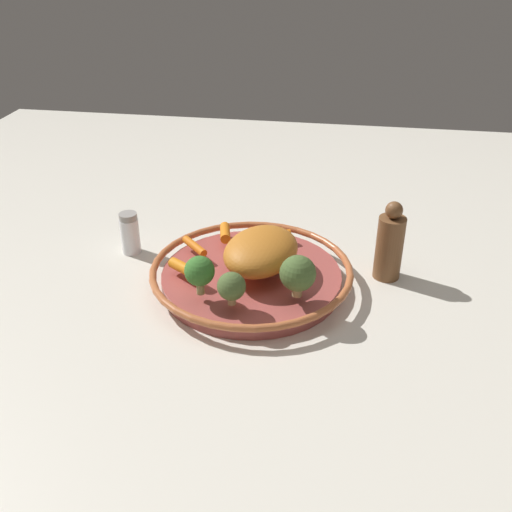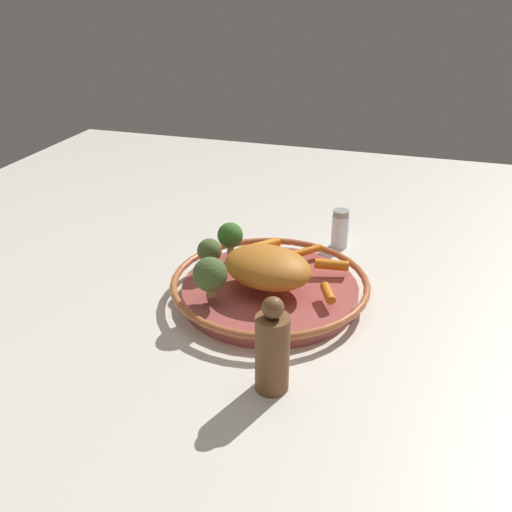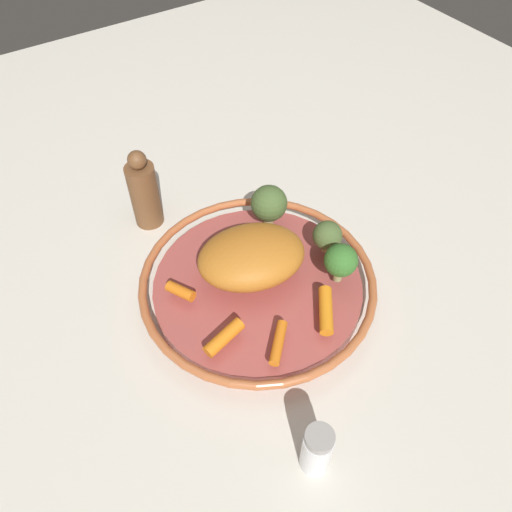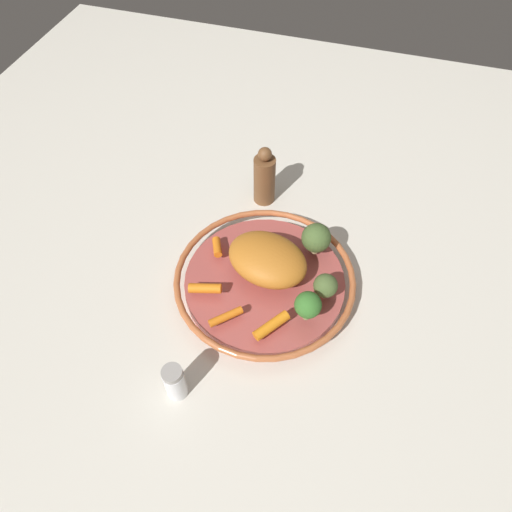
{
  "view_description": "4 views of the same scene",
  "coord_description": "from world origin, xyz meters",
  "px_view_note": "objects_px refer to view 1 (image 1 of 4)",
  "views": [
    {
      "loc": [
        0.84,
        0.14,
        0.55
      ],
      "look_at": [
        0.01,
        0.01,
        0.07
      ],
      "focal_mm": 41.17,
      "sensor_mm": 36.0,
      "label": 1
    },
    {
      "loc": [
        -0.23,
        0.84,
        0.52
      ],
      "look_at": [
        0.03,
        -0.0,
        0.08
      ],
      "focal_mm": 40.3,
      "sensor_mm": 36.0,
      "label": 2
    },
    {
      "loc": [
        -0.25,
        -0.38,
        0.62
      ],
      "look_at": [
        0.02,
        0.03,
        0.05
      ],
      "focal_mm": 35.78,
      "sensor_mm": 36.0,
      "label": 3
    },
    {
      "loc": [
        0.13,
        -0.49,
        0.77
      ],
      "look_at": [
        -0.02,
        0.02,
        0.06
      ],
      "focal_mm": 33.09,
      "sensor_mm": 36.0,
      "label": 4
    }
  ],
  "objects_px": {
    "broccoli_floret_small": "(298,274)",
    "broccoli_floret_mid": "(200,272)",
    "serving_bowl": "(251,275)",
    "baby_carrot_left": "(225,233)",
    "salt_shaker": "(130,233)",
    "baby_carrot_center": "(195,246)",
    "broccoli_floret_edge": "(231,287)",
    "pepper_mill": "(390,245)",
    "baby_carrot_right": "(185,269)",
    "baby_carrot_near_rim": "(279,234)",
    "roast_chicken_piece": "(261,251)"
  },
  "relations": [
    {
      "from": "baby_carrot_left",
      "to": "serving_bowl",
      "type": "bearing_deg",
      "value": 34.47
    },
    {
      "from": "baby_carrot_center",
      "to": "broccoli_floret_mid",
      "type": "relative_size",
      "value": 0.97
    },
    {
      "from": "baby_carrot_center",
      "to": "broccoli_floret_edge",
      "type": "xyz_separation_m",
      "value": [
        0.16,
        0.1,
        0.02
      ]
    },
    {
      "from": "baby_carrot_center",
      "to": "broccoli_floret_mid",
      "type": "xyz_separation_m",
      "value": [
        0.13,
        0.04,
        0.03
      ]
    },
    {
      "from": "serving_bowl",
      "to": "baby_carrot_near_rim",
      "type": "bearing_deg",
      "value": 162.81
    },
    {
      "from": "baby_carrot_right",
      "to": "baby_carrot_near_rim",
      "type": "relative_size",
      "value": 1.62
    },
    {
      "from": "roast_chicken_piece",
      "to": "broccoli_floret_mid",
      "type": "xyz_separation_m",
      "value": [
        0.09,
        -0.08,
        0.01
      ]
    },
    {
      "from": "pepper_mill",
      "to": "broccoli_floret_small",
      "type": "bearing_deg",
      "value": -45.03
    },
    {
      "from": "baby_carrot_left",
      "to": "broccoli_floret_mid",
      "type": "relative_size",
      "value": 0.92
    },
    {
      "from": "baby_carrot_near_rim",
      "to": "baby_carrot_center",
      "type": "bearing_deg",
      "value": -64.64
    },
    {
      "from": "baby_carrot_right",
      "to": "baby_carrot_near_rim",
      "type": "xyz_separation_m",
      "value": [
        -0.15,
        0.14,
        -0.0
      ]
    },
    {
      "from": "salt_shaker",
      "to": "baby_carrot_center",
      "type": "bearing_deg",
      "value": 73.25
    },
    {
      "from": "baby_carrot_right",
      "to": "broccoli_floret_edge",
      "type": "relative_size",
      "value": 1.29
    },
    {
      "from": "broccoli_floret_edge",
      "to": "broccoli_floret_small",
      "type": "relative_size",
      "value": 0.78
    },
    {
      "from": "serving_bowl",
      "to": "baby_carrot_center",
      "type": "distance_m",
      "value": 0.12
    },
    {
      "from": "baby_carrot_near_rim",
      "to": "broccoli_floret_edge",
      "type": "bearing_deg",
      "value": -11.2
    },
    {
      "from": "broccoli_floret_small",
      "to": "broccoli_floret_mid",
      "type": "relative_size",
      "value": 1.06
    },
    {
      "from": "baby_carrot_right",
      "to": "broccoli_floret_mid",
      "type": "xyz_separation_m",
      "value": [
        0.05,
        0.04,
        0.03
      ]
    },
    {
      "from": "baby_carrot_center",
      "to": "baby_carrot_left",
      "type": "bearing_deg",
      "value": 141.55
    },
    {
      "from": "broccoli_floret_small",
      "to": "salt_shaker",
      "type": "xyz_separation_m",
      "value": [
        -0.16,
        -0.33,
        -0.04
      ]
    },
    {
      "from": "pepper_mill",
      "to": "roast_chicken_piece",
      "type": "bearing_deg",
      "value": -72.08
    },
    {
      "from": "baby_carrot_left",
      "to": "broccoli_floret_mid",
      "type": "distance_m",
      "value": 0.19
    },
    {
      "from": "pepper_mill",
      "to": "baby_carrot_left",
      "type": "bearing_deg",
      "value": -95.17
    },
    {
      "from": "serving_bowl",
      "to": "baby_carrot_near_rim",
      "type": "distance_m",
      "value": 0.12
    },
    {
      "from": "broccoli_floret_edge",
      "to": "pepper_mill",
      "type": "height_order",
      "value": "pepper_mill"
    },
    {
      "from": "baby_carrot_right",
      "to": "baby_carrot_left",
      "type": "height_order",
      "value": "same"
    },
    {
      "from": "baby_carrot_right",
      "to": "baby_carrot_near_rim",
      "type": "bearing_deg",
      "value": 137.42
    },
    {
      "from": "serving_bowl",
      "to": "baby_carrot_right",
      "type": "distance_m",
      "value": 0.12
    },
    {
      "from": "baby_carrot_near_rim",
      "to": "salt_shaker",
      "type": "xyz_separation_m",
      "value": [
        0.03,
        -0.28,
        -0.01
      ]
    },
    {
      "from": "broccoli_floret_mid",
      "to": "baby_carrot_right",
      "type": "bearing_deg",
      "value": -143.59
    },
    {
      "from": "roast_chicken_piece",
      "to": "broccoli_floret_mid",
      "type": "bearing_deg",
      "value": -40.7
    },
    {
      "from": "baby_carrot_left",
      "to": "baby_carrot_near_rim",
      "type": "height_order",
      "value": "baby_carrot_left"
    },
    {
      "from": "baby_carrot_center",
      "to": "baby_carrot_near_rim",
      "type": "distance_m",
      "value": 0.16
    },
    {
      "from": "baby_carrot_right",
      "to": "baby_carrot_left",
      "type": "xyz_separation_m",
      "value": [
        -0.14,
        0.04,
        -0.0
      ]
    },
    {
      "from": "baby_carrot_right",
      "to": "baby_carrot_left",
      "type": "relative_size",
      "value": 1.16
    },
    {
      "from": "baby_carrot_left",
      "to": "salt_shaker",
      "type": "distance_m",
      "value": 0.18
    },
    {
      "from": "broccoli_floret_mid",
      "to": "salt_shaker",
      "type": "distance_m",
      "value": 0.25
    },
    {
      "from": "broccoli_floret_small",
      "to": "baby_carrot_left",
      "type": "bearing_deg",
      "value": -138.75
    },
    {
      "from": "broccoli_floret_small",
      "to": "serving_bowl",
      "type": "bearing_deg",
      "value": -131.92
    },
    {
      "from": "broccoli_floret_small",
      "to": "pepper_mill",
      "type": "relative_size",
      "value": 0.48
    },
    {
      "from": "baby_carrot_center",
      "to": "pepper_mill",
      "type": "height_order",
      "value": "pepper_mill"
    },
    {
      "from": "broccoli_floret_small",
      "to": "broccoli_floret_mid",
      "type": "distance_m",
      "value": 0.15
    },
    {
      "from": "serving_bowl",
      "to": "broccoli_floret_edge",
      "type": "height_order",
      "value": "broccoli_floret_edge"
    },
    {
      "from": "broccoli_floret_small",
      "to": "pepper_mill",
      "type": "xyz_separation_m",
      "value": [
        -0.14,
        0.15,
        -0.02
      ]
    },
    {
      "from": "baby_carrot_left",
      "to": "broccoli_floret_edge",
      "type": "xyz_separation_m",
      "value": [
        0.21,
        0.05,
        0.02
      ]
    },
    {
      "from": "pepper_mill",
      "to": "serving_bowl",
      "type": "bearing_deg",
      "value": -73.46
    },
    {
      "from": "serving_bowl",
      "to": "baby_carrot_center",
      "type": "xyz_separation_m",
      "value": [
        -0.04,
        -0.11,
        0.03
      ]
    },
    {
      "from": "salt_shaker",
      "to": "pepper_mill",
      "type": "bearing_deg",
      "value": 88.55
    },
    {
      "from": "baby_carrot_center",
      "to": "baby_carrot_right",
      "type": "xyz_separation_m",
      "value": [
        0.08,
        0.01,
        0.0
      ]
    },
    {
      "from": "baby_carrot_right",
      "to": "roast_chicken_piece",
      "type": "bearing_deg",
      "value": 108.95
    }
  ]
}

